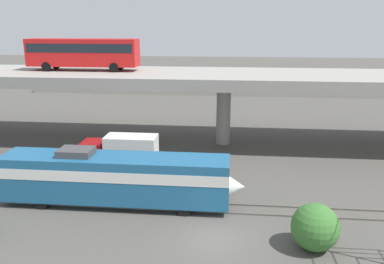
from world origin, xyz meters
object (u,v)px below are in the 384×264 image
at_px(parked_car_0, 300,80).
at_px(parked_car_3, 371,82).
at_px(train_locomotive, 126,177).
at_px(transit_bus_on_overpass, 83,51).
at_px(parked_car_1, 87,79).
at_px(service_truck_west, 122,151).
at_px(parked_car_2, 252,78).
at_px(parked_car_4, 95,76).

xyz_separation_m(parked_car_0, parked_car_3, (12.79, -0.33, 0.00)).
bearing_deg(parked_car_0, train_locomotive, -111.54).
distance_m(transit_bus_on_overpass, parked_car_1, 35.37).
bearing_deg(service_truck_west, parked_car_0, -117.42).
bearing_deg(parked_car_3, parked_car_2, -6.60).
bearing_deg(parked_car_1, parked_car_0, 2.29).
distance_m(parked_car_3, parked_car_4, 53.18).
bearing_deg(parked_car_1, service_truck_west, -66.16).
xyz_separation_m(service_truck_west, parked_car_0, (22.37, 43.12, 0.55)).
distance_m(service_truck_west, parked_car_4, 48.58).
xyz_separation_m(service_truck_west, parked_car_1, (-18.33, 41.49, 0.55)).
bearing_deg(parked_car_2, parked_car_1, 6.81).
xyz_separation_m(train_locomotive, service_truck_west, (-2.41, 7.46, -0.55)).
relative_size(parked_car_0, parked_car_4, 0.97).
bearing_deg(parked_car_1, train_locomotive, -67.04).
relative_size(parked_car_0, parked_car_3, 0.94).
distance_m(service_truck_west, parked_car_3, 55.38).
relative_size(service_truck_west, parked_car_4, 1.63).
bearing_deg(parked_car_2, service_truck_west, 73.40).
bearing_deg(transit_bus_on_overpass, parked_car_1, -69.85).
bearing_deg(parked_car_4, parked_car_2, 0.29).
bearing_deg(parked_car_4, parked_car_3, -2.53).
distance_m(parked_car_2, parked_car_3, 21.80).
xyz_separation_m(parked_car_0, parked_car_1, (-40.71, -1.63, 0.00)).
distance_m(train_locomotive, parked_car_1, 53.17).
height_order(transit_bus_on_overpass, parked_car_0, transit_bus_on_overpass).
distance_m(transit_bus_on_overpass, parked_car_0, 45.25).
relative_size(parked_car_2, parked_car_4, 1.09).
height_order(train_locomotive, parked_car_1, train_locomotive).
distance_m(parked_car_1, parked_car_4, 3.66).
height_order(service_truck_west, parked_car_0, service_truck_west).
height_order(parked_car_0, parked_car_3, same).
bearing_deg(service_truck_west, transit_bus_on_overpass, -54.61).
distance_m(service_truck_west, parked_car_1, 45.37).
bearing_deg(transit_bus_on_overpass, parked_car_3, -140.96).
bearing_deg(transit_bus_on_overpass, parked_car_0, -130.22).
height_order(transit_bus_on_overpass, parked_car_3, transit_bus_on_overpass).
relative_size(parked_car_3, parked_car_4, 1.03).
bearing_deg(parked_car_4, transit_bus_on_overpass, -72.27).
bearing_deg(service_truck_west, parked_car_2, -106.60).
bearing_deg(train_locomotive, parked_car_3, 56.90).
bearing_deg(parked_car_2, parked_car_0, 166.23).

